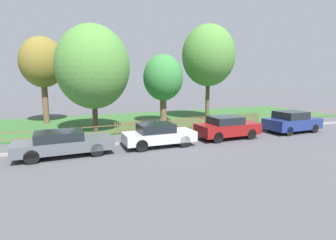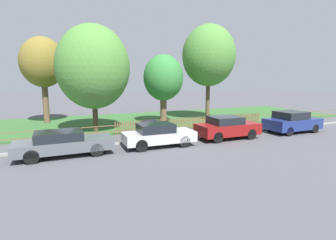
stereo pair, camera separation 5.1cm
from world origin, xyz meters
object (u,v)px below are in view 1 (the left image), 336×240
Objects in this scene: parked_car_silver_hatchback at (63,143)px; covered_motorcycle at (150,126)px; parked_car_black_saloon at (158,135)px; tree_behind_motorcycle at (93,67)px; tree_far_left at (208,56)px; parked_car_navy_estate at (227,127)px; tree_mid_park at (163,78)px; parked_car_red_compact at (292,122)px; tree_nearest_kerb at (42,63)px.

parked_car_silver_hatchback is 5.95m from covered_motorcycle.
parked_car_black_saloon is 0.54× the size of tree_behind_motorcycle.
tree_far_left reaches higher than covered_motorcycle.
parked_car_navy_estate is 0.46× the size of tree_far_left.
tree_far_left is at bearing 67.74° from parked_car_navy_estate.
tree_mid_park is (3.18, 7.05, 3.13)m from parked_car_black_saloon.
tree_mid_park is at bearing 39.40° from parked_car_silver_hatchback.
parked_car_red_compact is at bearing -45.42° from tree_mid_park.
tree_far_left reaches higher than tree_behind_motorcycle.
tree_nearest_kerb reaches higher than parked_car_black_saloon.
parked_car_red_compact is 14.50m from tree_behind_motorcycle.
parked_car_red_compact is (5.44, -0.13, 0.02)m from parked_car_navy_estate.
parked_car_red_compact reaches higher than parked_car_black_saloon.
parked_car_silver_hatchback is 1.15× the size of parked_car_black_saloon.
parked_car_red_compact reaches higher than covered_motorcycle.
parked_car_black_saloon reaches higher than parked_car_silver_hatchback.
tree_nearest_kerb is at bearing 134.52° from parked_car_navy_estate.
parked_car_silver_hatchback is at bearing -179.74° from parked_car_navy_estate.
parked_car_navy_estate is at bearing 177.66° from parked_car_red_compact.
tree_nearest_kerb is (-5.98, 11.14, 4.40)m from parked_car_black_saloon.
covered_motorcycle is 0.25× the size of tree_behind_motorcycle.
parked_car_red_compact is at bearing -1.01° from parked_car_navy_estate.
tree_mid_park is 5.03m from tree_far_left.
parked_car_black_saloon is at bearing 179.00° from parked_car_red_compact.
parked_car_black_saloon is 10.14m from parked_car_red_compact.
parked_car_silver_hatchback is 15.10m from parked_car_red_compact.
parked_car_navy_estate is 9.44m from tree_far_left.
parked_car_navy_estate is 2.14× the size of covered_motorcycle.
tree_nearest_kerb is at bearing 122.46° from covered_motorcycle.
parked_car_silver_hatchback is 15.56m from tree_far_left.
tree_far_left reaches higher than parked_car_red_compact.
tree_nearest_kerb is at bearing 94.39° from parked_car_silver_hatchback.
parked_car_navy_estate is 0.53× the size of tree_behind_motorcycle.
covered_motorcycle is at bearing -52.86° from tree_nearest_kerb.
tree_nearest_kerb reaches higher than tree_mid_park.
parked_car_red_compact is 0.53× the size of tree_behind_motorcycle.
parked_car_silver_hatchback is 11.90m from tree_nearest_kerb.
tree_behind_motorcycle is 1.30× the size of tree_mid_park.
tree_nearest_kerb is at bearing 144.40° from parked_car_red_compact.
tree_nearest_kerb is (-10.69, 11.02, 4.34)m from parked_car_navy_estate.
tree_far_left is (3.06, 7.34, 5.09)m from parked_car_navy_estate.
parked_car_black_saloon is at bearing -114.24° from tree_mid_park.
tree_far_left reaches higher than tree_nearest_kerb.
parked_car_black_saloon is 8.35m from tree_mid_park.
parked_car_black_saloon is at bearing -61.77° from tree_nearest_kerb.
tree_nearest_kerb is at bearing 155.95° from tree_mid_park.
parked_car_red_compact is 20.08m from tree_nearest_kerb.
covered_motorcycle is at bearing 163.59° from parked_car_red_compact.
parked_car_black_saloon reaches higher than covered_motorcycle.
parked_car_red_compact is 9.34m from tree_far_left.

